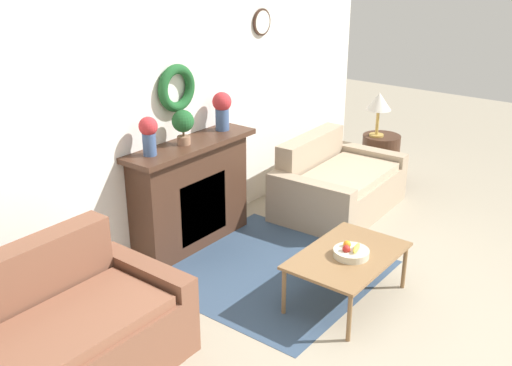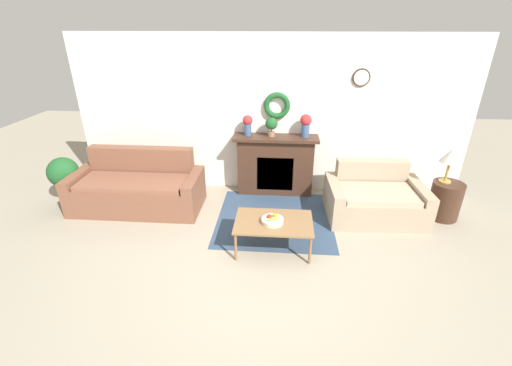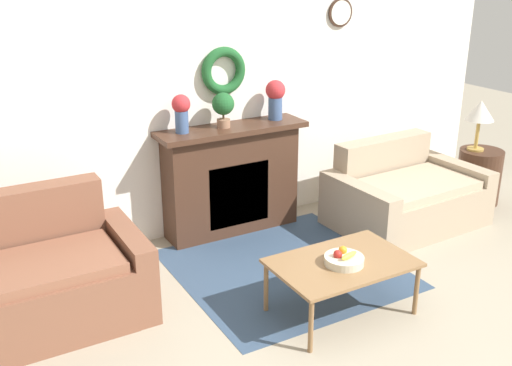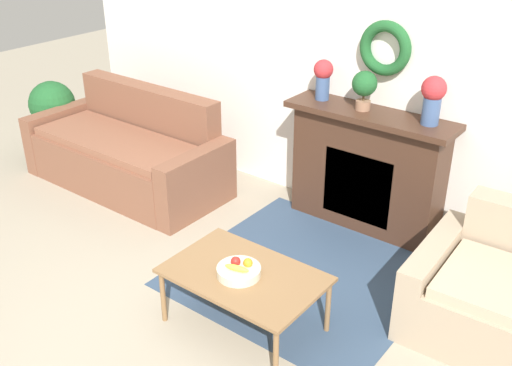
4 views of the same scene
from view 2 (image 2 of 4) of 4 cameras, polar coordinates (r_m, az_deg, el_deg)
ground_plane at (r=4.35m, az=0.54°, el=-15.58°), size 16.00×16.00×0.00m
floor_rug at (r=5.49m, az=3.12°, el=-5.90°), size 1.80×1.78×0.01m
wall_back at (r=6.03m, az=2.35°, el=11.04°), size 6.80×0.16×2.70m
fireplace at (r=6.09m, az=3.24°, el=3.07°), size 1.45×0.41×1.07m
couch_left at (r=6.01m, az=-19.09°, el=-0.89°), size 2.10×0.93×0.94m
loveseat_right at (r=5.76m, az=19.12°, el=-2.49°), size 1.52×1.05×0.81m
coffee_table at (r=4.62m, az=2.96°, el=-6.76°), size 1.04×0.68×0.43m
fruit_bowl at (r=4.55m, az=2.76°, el=-6.21°), size 0.29×0.29×0.11m
side_table_by_loveseat at (r=6.15m, az=28.99°, el=-2.55°), size 0.47×0.47×0.60m
table_lamp at (r=5.90m, az=29.76°, el=3.83°), size 0.30×0.30×0.54m
vase_on_mantel_left at (r=5.89m, az=-1.41°, el=9.83°), size 0.17×0.17×0.35m
vase_on_mantel_right at (r=5.87m, az=8.28°, el=9.72°), size 0.19×0.19×0.38m
potted_plant_on_mantel at (r=5.84m, az=2.60°, el=9.67°), size 0.21×0.21×0.33m
potted_plant_floor_by_couch at (r=6.58m, az=-29.37°, el=1.17°), size 0.50×0.50×0.82m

